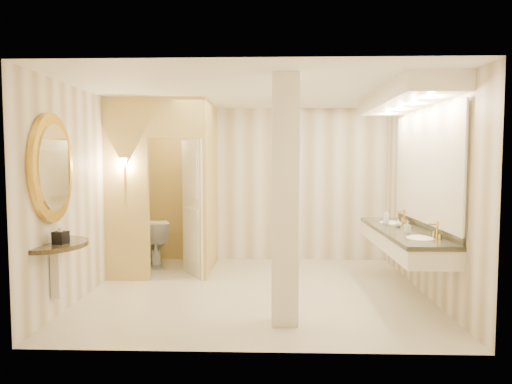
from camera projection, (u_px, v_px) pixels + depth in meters
floor at (256, 291)px, 6.24m from camera, size 4.50×4.50×0.00m
ceiling at (256, 91)px, 6.05m from camera, size 4.50×4.50×0.00m
wall_back at (260, 185)px, 8.14m from camera, size 4.50×0.02×2.70m
wall_front at (249, 208)px, 4.15m from camera, size 4.50×0.02×2.70m
wall_left at (91, 192)px, 6.21m from camera, size 0.02×4.00×2.70m
wall_right at (425, 193)px, 6.07m from camera, size 0.02×4.00×2.70m
toilet_closet at (186, 186)px, 7.14m from camera, size 1.50×1.55×2.70m
wall_sconce at (124, 164)px, 6.61m from camera, size 0.14×0.14×0.42m
vanity at (407, 172)px, 5.95m from camera, size 0.75×2.63×2.09m
console_shelf at (52, 201)px, 5.02m from camera, size 0.92×0.92×1.91m
pillar at (285, 201)px, 4.92m from camera, size 0.29×0.29×2.70m
tissue_box at (61, 237)px, 4.98m from camera, size 0.16×0.16×0.13m
toilet at (154, 242)px, 7.72m from camera, size 0.68×0.89×0.80m
soap_bottle_a at (407, 227)px, 5.74m from camera, size 0.08×0.08×0.14m
soap_bottle_b at (398, 223)px, 6.21m from camera, size 0.11×0.11×0.11m
soap_bottle_c at (386, 217)px, 6.45m from camera, size 0.10×0.10×0.22m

